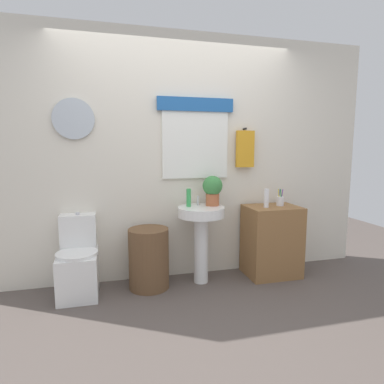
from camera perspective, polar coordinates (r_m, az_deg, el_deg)
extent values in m
plane|color=#564C47|center=(2.74, 2.74, -22.99)|extent=(8.00, 8.00, 0.00)
cube|color=silver|center=(3.47, -2.73, 6.13)|extent=(4.40, 0.10, 2.60)
cube|color=white|center=(3.45, 0.61, 8.45)|extent=(0.72, 0.03, 0.72)
cube|color=#235BA3|center=(3.46, 0.69, 15.38)|extent=(0.82, 0.04, 0.14)
cylinder|color=silver|center=(3.35, -20.41, 12.16)|extent=(0.39, 0.03, 0.39)
cylinder|color=black|center=(3.62, 9.42, 11.08)|extent=(0.02, 0.06, 0.02)
cube|color=gold|center=(3.60, 9.47, 7.59)|extent=(0.20, 0.05, 0.40)
cube|color=white|center=(3.34, -19.59, -13.65)|extent=(0.36, 0.50, 0.41)
cylinder|color=white|center=(3.21, -19.87, -10.34)|extent=(0.38, 0.38, 0.03)
cube|color=white|center=(3.38, -19.63, -6.62)|extent=(0.34, 0.18, 0.34)
cylinder|color=silver|center=(3.34, -19.77, -3.61)|extent=(0.04, 0.04, 0.02)
cylinder|color=brown|center=(3.30, -7.72, -11.66)|extent=(0.40, 0.40, 0.61)
cylinder|color=white|center=(3.39, 1.62, -10.23)|extent=(0.15, 0.15, 0.70)
cylinder|color=white|center=(3.29, 1.65, -3.55)|extent=(0.48, 0.48, 0.10)
cylinder|color=silver|center=(3.38, 1.10, -1.50)|extent=(0.03, 0.03, 0.10)
cube|color=olive|center=(3.67, 14.02, -8.45)|extent=(0.57, 0.44, 0.77)
cylinder|color=green|center=(3.28, -0.60, -1.03)|extent=(0.05, 0.05, 0.19)
cylinder|color=#AD5B38|center=(3.36, 3.67, -1.35)|extent=(0.14, 0.14, 0.13)
sphere|color=#3D8442|center=(3.34, 3.69, 1.13)|extent=(0.21, 0.21, 0.21)
cylinder|color=white|center=(3.49, 13.15, -1.08)|extent=(0.05, 0.05, 0.20)
cylinder|color=silver|center=(3.64, 15.47, -1.58)|extent=(0.08, 0.08, 0.10)
cylinder|color=purple|center=(3.65, 15.73, -0.87)|extent=(0.01, 0.04, 0.18)
cylinder|color=blue|center=(3.65, 15.29, -0.85)|extent=(0.04, 0.02, 0.18)
cylinder|color=yellow|center=(3.62, 15.29, -0.91)|extent=(0.02, 0.03, 0.18)
cylinder|color=green|center=(3.62, 15.62, -0.93)|extent=(0.02, 0.01, 0.18)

